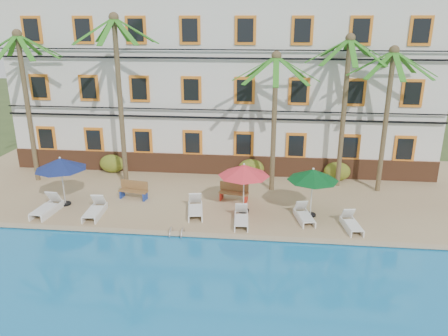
# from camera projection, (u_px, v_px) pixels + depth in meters

# --- Properties ---
(ground) EXTENTS (100.00, 100.00, 0.00)m
(ground) POSITION_uv_depth(u_px,v_px,m) (200.00, 231.00, 19.57)
(ground) COLOR #384C23
(ground) RESTS_ON ground
(pool_deck) EXTENTS (30.00, 12.00, 0.25)m
(pool_deck) POSITION_uv_depth(u_px,v_px,m) (214.00, 188.00, 24.24)
(pool_deck) COLOR tan
(pool_deck) RESTS_ON ground
(swimming_pool) EXTENTS (26.00, 12.00, 0.20)m
(swimming_pool) POSITION_uv_depth(u_px,v_px,m) (162.00, 335.00, 12.95)
(swimming_pool) COLOR #197CBF
(swimming_pool) RESTS_ON ground
(pool_coping) EXTENTS (30.00, 0.35, 0.06)m
(pool_coping) POSITION_uv_depth(u_px,v_px,m) (196.00, 235.00, 18.63)
(pool_coping) COLOR tan
(pool_coping) RESTS_ON pool_deck
(hotel_building) EXTENTS (25.40, 6.44, 10.22)m
(hotel_building) POSITION_uv_depth(u_px,v_px,m) (224.00, 81.00, 27.23)
(hotel_building) COLOR silver
(hotel_building) RESTS_ON pool_deck
(palm_a) EXTENTS (4.37, 4.37, 8.29)m
(palm_a) POSITION_uv_depth(u_px,v_px,m) (25.00, 87.00, 23.42)
(palm_a) COLOR brown
(palm_a) RESTS_ON pool_deck
(palm_b) EXTENTS (4.37, 4.37, 9.10)m
(palm_b) POSITION_uv_depth(u_px,v_px,m) (119.00, 81.00, 22.21)
(palm_b) COLOR brown
(palm_b) RESTS_ON pool_deck
(palm_c) EXTENTS (4.37, 4.37, 7.31)m
(palm_c) POSITION_uv_depth(u_px,v_px,m) (275.00, 103.00, 22.16)
(palm_c) COLOR brown
(palm_c) RESTS_ON pool_deck
(palm_d) EXTENTS (4.37, 4.37, 8.12)m
(palm_d) POSITION_uv_depth(u_px,v_px,m) (346.00, 91.00, 22.62)
(palm_d) COLOR brown
(palm_d) RESTS_ON pool_deck
(palm_e) EXTENTS (4.37, 4.37, 7.58)m
(palm_e) POSITION_uv_depth(u_px,v_px,m) (388.00, 100.00, 21.96)
(palm_e) COLOR brown
(palm_e) RESTS_ON pool_deck
(shrub_left) EXTENTS (1.50, 0.90, 1.10)m
(shrub_left) POSITION_uv_depth(u_px,v_px,m) (112.00, 164.00, 26.17)
(shrub_left) COLOR #195317
(shrub_left) RESTS_ON pool_deck
(shrub_mid) EXTENTS (1.50, 0.90, 1.10)m
(shrub_mid) POSITION_uv_depth(u_px,v_px,m) (251.00, 168.00, 25.32)
(shrub_mid) COLOR #195317
(shrub_mid) RESTS_ON pool_deck
(shrub_right) EXTENTS (1.50, 0.90, 1.10)m
(shrub_right) POSITION_uv_depth(u_px,v_px,m) (337.00, 171.00, 24.83)
(shrub_right) COLOR #195317
(shrub_right) RESTS_ON pool_deck
(umbrella_blue) EXTENTS (2.49, 2.49, 2.49)m
(umbrella_blue) POSITION_uv_depth(u_px,v_px,m) (60.00, 164.00, 21.07)
(umbrella_blue) COLOR black
(umbrella_blue) RESTS_ON pool_deck
(umbrella_red) EXTENTS (2.43, 2.43, 2.43)m
(umbrella_red) POSITION_uv_depth(u_px,v_px,m) (244.00, 171.00, 20.32)
(umbrella_red) COLOR black
(umbrella_red) RESTS_ON pool_deck
(umbrella_green) EXTENTS (2.37, 2.37, 2.37)m
(umbrella_green) POSITION_uv_depth(u_px,v_px,m) (313.00, 175.00, 19.89)
(umbrella_green) COLOR black
(umbrella_green) RESTS_ON pool_deck
(lounger_a) EXTENTS (0.85, 2.00, 0.92)m
(lounger_a) POSITION_uv_depth(u_px,v_px,m) (47.00, 207.00, 20.69)
(lounger_a) COLOR white
(lounger_a) RESTS_ON pool_deck
(lounger_b) EXTENTS (0.77, 1.89, 0.88)m
(lounger_b) POSITION_uv_depth(u_px,v_px,m) (95.00, 210.00, 20.46)
(lounger_b) COLOR white
(lounger_b) RESTS_ON pool_deck
(lounger_c) EXTENTS (0.98, 1.96, 0.89)m
(lounger_c) POSITION_uv_depth(u_px,v_px,m) (195.00, 208.00, 20.62)
(lounger_c) COLOR white
(lounger_c) RESTS_ON pool_deck
(lounger_d) EXTENTS (0.73, 1.77, 0.82)m
(lounger_d) POSITION_uv_depth(u_px,v_px,m) (241.00, 218.00, 19.64)
(lounger_d) COLOR white
(lounger_d) RESTS_ON pool_deck
(lounger_e) EXTENTS (0.95, 1.78, 0.80)m
(lounger_e) POSITION_uv_depth(u_px,v_px,m) (304.00, 215.00, 19.96)
(lounger_e) COLOR white
(lounger_e) RESTS_ON pool_deck
(lounger_f) EXTENTS (0.84, 1.72, 0.78)m
(lounger_f) POSITION_uv_depth(u_px,v_px,m) (351.00, 223.00, 19.16)
(lounger_f) COLOR white
(lounger_f) RESTS_ON pool_deck
(bench_left) EXTENTS (1.56, 0.72, 0.93)m
(bench_left) POSITION_uv_depth(u_px,v_px,m) (134.00, 190.00, 22.37)
(bench_left) COLOR olive
(bench_left) RESTS_ON pool_deck
(bench_right) EXTENTS (1.56, 0.75, 0.93)m
(bench_right) POSITION_uv_depth(u_px,v_px,m) (234.00, 192.00, 22.11)
(bench_right) COLOR olive
(bench_right) RESTS_ON pool_deck
(pool_ladder) EXTENTS (0.54, 0.74, 0.74)m
(pool_ladder) POSITION_uv_depth(u_px,v_px,m) (177.00, 235.00, 18.63)
(pool_ladder) COLOR silver
(pool_ladder) RESTS_ON ground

